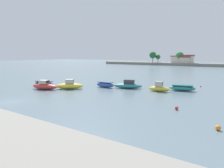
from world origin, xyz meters
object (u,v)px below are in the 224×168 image
object	(u,v)px
moored_boat_1	(45,86)
mooring_buoy_1	(201,86)
moored_boat_6	(182,88)
mooring_buoy_2	(134,81)
moored_boat_3	(105,85)
mooring_buoy_3	(218,128)
mooring_buoy_0	(177,108)
moored_boat_5	(159,88)
moored_boat_4	(128,85)
moored_boat_2	(70,85)
moored_boat_0	(44,83)

from	to	relation	value
moored_boat_1	mooring_buoy_1	size ratio (longest dim) A/B	21.53
moored_boat_6	mooring_buoy_2	world-z (taller)	moored_boat_6
moored_boat_3	mooring_buoy_3	world-z (taller)	moored_boat_3
mooring_buoy_0	moored_boat_3	bearing A→B (deg)	152.43
moored_boat_1	moored_boat_5	xyz separation A→B (m)	(18.29, 9.50, -0.01)
mooring_buoy_3	moored_boat_3	bearing A→B (deg)	148.23
moored_boat_3	moored_boat_5	world-z (taller)	moored_boat_5
moored_boat_4	moored_boat_6	bearing A→B (deg)	-4.49
mooring_buoy_0	mooring_buoy_3	xyz separation A→B (m)	(4.54, -4.35, 0.02)
moored_boat_1	moored_boat_2	distance (m)	4.48
moored_boat_1	moored_boat_4	xyz separation A→B (m)	(12.26, 9.37, -0.05)
mooring_buoy_1	moored_boat_4	bearing A→B (deg)	-141.10
mooring_buoy_0	mooring_buoy_1	distance (m)	18.90
moored_boat_6	mooring_buoy_1	size ratio (longest dim) A/B	18.22
moored_boat_0	moored_boat_6	bearing A→B (deg)	13.17
moored_boat_6	mooring_buoy_3	size ratio (longest dim) A/B	10.58
moored_boat_2	mooring_buoy_0	distance (m)	20.64
moored_boat_4	moored_boat_6	size ratio (longest dim) A/B	1.21
moored_boat_2	moored_boat_6	world-z (taller)	moored_boat_2
moored_boat_6	moored_boat_2	bearing A→B (deg)	-166.18
moored_boat_0	moored_boat_6	xyz separation A→B (m)	(25.45, 9.46, 0.08)
moored_boat_1	mooring_buoy_0	bearing A→B (deg)	-14.82
moored_boat_6	mooring_buoy_0	world-z (taller)	moored_boat_6
moored_boat_2	moored_boat_3	bearing A→B (deg)	11.19
mooring_buoy_0	mooring_buoy_3	bearing A→B (deg)	-43.79
moored_boat_2	mooring_buoy_3	size ratio (longest dim) A/B	11.72
moored_boat_4	mooring_buoy_2	distance (m)	8.93
mooring_buoy_0	moored_boat_4	bearing A→B (deg)	139.90
moored_boat_6	mooring_buoy_2	xyz separation A→B (m)	(-12.22, 5.43, -0.29)
mooring_buoy_1	moored_boat_2	bearing A→B (deg)	-142.07
moored_boat_6	mooring_buoy_3	world-z (taller)	moored_boat_6
mooring_buoy_2	moored_boat_6	bearing A→B (deg)	-23.95
moored_boat_3	moored_boat_4	distance (m)	4.50
mooring_buoy_1	moored_boat_3	bearing A→B (deg)	-145.66
moored_boat_5	mooring_buoy_3	bearing A→B (deg)	-64.93
moored_boat_3	mooring_buoy_1	distance (m)	18.84
moored_boat_0	moored_boat_6	size ratio (longest dim) A/B	1.04
moored_boat_0	mooring_buoy_2	distance (m)	19.92
moored_boat_1	moored_boat_4	size ratio (longest dim) A/B	0.98
moored_boat_4	moored_boat_2	bearing A→B (deg)	-165.73
mooring_buoy_1	mooring_buoy_3	bearing A→B (deg)	-78.28
moored_boat_3	moored_boat_1	bearing A→B (deg)	-136.74
moored_boat_2	mooring_buoy_2	world-z (taller)	moored_boat_2
moored_boat_2	mooring_buoy_3	distance (m)	26.05
moored_boat_3	mooring_buoy_0	size ratio (longest dim) A/B	9.79
moored_boat_6	mooring_buoy_2	distance (m)	13.37
moored_boat_4	mooring_buoy_2	xyz separation A→B (m)	(-3.01, 8.40, -0.37)
moored_boat_1	mooring_buoy_3	xyz separation A→B (m)	(28.39, -4.74, -0.41)
moored_boat_5	mooring_buoy_0	size ratio (longest dim) A/B	9.37
moored_boat_2	mooring_buoy_0	bearing A→B (deg)	-45.78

